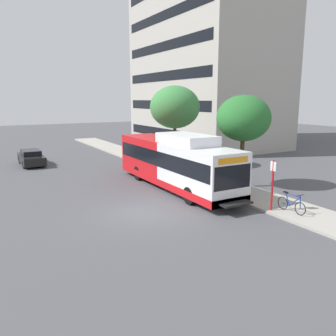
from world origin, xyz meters
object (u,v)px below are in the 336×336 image
Objects in this scene: street_tree_near_stop at (244,118)px; transit_bus at (175,162)px; parked_car_far_lane at (31,158)px; bus_stop_sign_pole at (273,182)px; street_tree_mid_block at (175,107)px; bicycle_parked at (291,204)px.

transit_bus is at bearing 154.14° from street_tree_near_stop.
street_tree_near_stop is 1.31× the size of parked_car_far_lane.
street_tree_near_stop is at bearing 65.19° from bus_stop_sign_pole.
street_tree_mid_block reaches higher than street_tree_near_stop.
bicycle_parked is 7.03m from street_tree_near_stop.
bus_stop_sign_pole is 0.39× the size of street_tree_mid_block.
street_tree_near_stop is (1.60, 5.59, 3.96)m from bicycle_parked.
parked_car_far_lane is (-6.92, 13.22, -1.04)m from transit_bus.
bus_stop_sign_pole is 1.48× the size of bicycle_parked.
street_tree_mid_block reaches higher than parked_car_far_lane.
bus_stop_sign_pole is at bearing 131.91° from bicycle_parked.
bicycle_parked is at bearing -95.59° from street_tree_mid_block.
bus_stop_sign_pole reaches higher than bicycle_parked.
transit_bus is 2.08× the size of street_tree_near_stop.
parked_car_far_lane is at bearing 114.11° from bicycle_parked.
bus_stop_sign_pole is at bearing -114.81° from street_tree_near_stop.
bus_stop_sign_pole is at bearing -98.69° from street_tree_mid_block.
transit_bus is 2.72× the size of parked_car_far_lane.
street_tree_mid_block is at bearing 81.31° from bus_stop_sign_pole.
bicycle_parked is 14.57m from street_tree_mid_block.
street_tree_mid_block is at bearing -33.15° from parked_car_far_lane.
street_tree_near_stop is (2.25, 4.87, 2.87)m from bus_stop_sign_pole.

